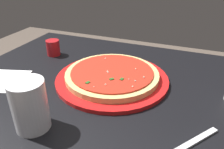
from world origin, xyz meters
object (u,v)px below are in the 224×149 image
object	(u,v)px
cup_small_sauce	(53,48)
napkin_folded_right	(5,81)
fork	(180,149)
cup_tall_drink	(30,105)
pizza	(112,74)
serving_plate	(112,79)

from	to	relation	value
cup_small_sauce	napkin_folded_right	bearing A→B (deg)	84.61
cup_small_sauce	fork	size ratio (longest dim) A/B	0.35
cup_tall_drink	fork	distance (m)	0.31
pizza	cup_tall_drink	bearing A→B (deg)	71.45
fork	cup_tall_drink	bearing A→B (deg)	8.91
napkin_folded_right	fork	bearing A→B (deg)	170.84
cup_tall_drink	napkin_folded_right	world-z (taller)	cup_tall_drink
cup_tall_drink	cup_small_sauce	bearing A→B (deg)	-61.60
serving_plate	cup_small_sauce	xyz separation A→B (m)	(0.27, -0.10, 0.02)
pizza	fork	distance (m)	0.30
pizza	fork	world-z (taller)	pizza
pizza	cup_tall_drink	distance (m)	0.27
cup_tall_drink	napkin_folded_right	distance (m)	0.25
cup_tall_drink	cup_small_sauce	xyz separation A→B (m)	(0.19, -0.35, -0.03)
cup_small_sauce	cup_tall_drink	bearing A→B (deg)	118.40
pizza	cup_small_sauce	size ratio (longest dim) A/B	4.87
pizza	cup_small_sauce	world-z (taller)	cup_small_sauce
pizza	napkin_folded_right	world-z (taller)	pizza
cup_small_sauce	napkin_folded_right	xyz separation A→B (m)	(0.02, 0.22, -0.03)
cup_tall_drink	fork	bearing A→B (deg)	-171.09
cup_tall_drink	napkin_folded_right	size ratio (longest dim) A/B	0.85
serving_plate	pizza	xyz separation A→B (m)	(-0.00, 0.00, 0.02)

